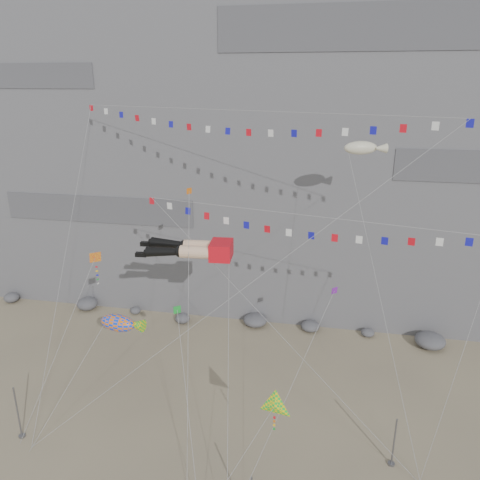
{
  "coord_description": "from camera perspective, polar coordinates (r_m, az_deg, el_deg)",
  "views": [
    {
      "loc": [
        7.16,
        -28.17,
        25.43
      ],
      "look_at": [
        -0.13,
        9.0,
        12.57
      ],
      "focal_mm": 35.0,
      "sensor_mm": 36.0,
      "label": 1
    }
  ],
  "objects": [
    {
      "name": "flag_banner_lower",
      "position": [
        33.95,
        7.44,
        3.04
      ],
      "size": [
        24.95,
        9.52,
        19.74
      ],
      "color": "red",
      "rests_on": "ground"
    },
    {
      "name": "small_kite_a",
      "position": [
        37.04,
        -6.22,
        5.2
      ],
      "size": [
        3.39,
        12.24,
        20.95
      ],
      "color": "#D66212",
      "rests_on": "ground"
    },
    {
      "name": "small_kite_b",
      "position": [
        36.91,
        11.32,
        -6.34
      ],
      "size": [
        5.82,
        11.27,
        15.49
      ],
      "color": "purple",
      "rests_on": "ground"
    },
    {
      "name": "anchor_pole_right",
      "position": [
        36.57,
        18.26,
        -22.38
      ],
      "size": [
        0.12,
        0.12,
        3.86
      ],
      "primitive_type": "cylinder",
      "color": "slate",
      "rests_on": "ground"
    },
    {
      "name": "delta_kite",
      "position": [
        30.68,
        4.23,
        -19.59
      ],
      "size": [
        5.16,
        3.79,
        8.45
      ],
      "color": "yellow",
      "rests_on": "ground"
    },
    {
      "name": "harlequin_kite",
      "position": [
        36.34,
        -17.27,
        -2.12
      ],
      "size": [
        5.51,
        6.53,
        14.87
      ],
      "color": "red",
      "rests_on": "ground"
    },
    {
      "name": "ground",
      "position": [
        38.62,
        -2.57,
        -22.46
      ],
      "size": [
        120.0,
        120.0,
        0.0
      ],
      "primitive_type": "plane",
      "color": "gray",
      "rests_on": "ground"
    },
    {
      "name": "blimp_windsock",
      "position": [
        39.52,
        14.5,
        10.74
      ],
      "size": [
        6.99,
        14.33,
        24.75
      ],
      "color": "beige",
      "rests_on": "ground"
    },
    {
      "name": "small_kite_c",
      "position": [
        34.28,
        -7.64,
        -8.67
      ],
      "size": [
        4.21,
        8.33,
        12.92
      ],
      "color": "#17972C",
      "rests_on": "ground"
    },
    {
      "name": "cliff",
      "position": [
        60.6,
        4.55,
        18.29
      ],
      "size": [
        80.0,
        28.0,
        50.0
      ],
      "primitive_type": "cube",
      "color": "slate",
      "rests_on": "ground"
    },
    {
      "name": "anchor_pole_left",
      "position": [
        40.4,
        -25.46,
        -18.47
      ],
      "size": [
        0.12,
        0.12,
        4.39
      ],
      "primitive_type": "cylinder",
      "color": "slate",
      "rests_on": "ground"
    },
    {
      "name": "talus_boulders",
      "position": [
        52.04,
        1.87,
        -9.76
      ],
      "size": [
        60.0,
        3.0,
        1.2
      ],
      "primitive_type": null,
      "color": "#58585C",
      "rests_on": "ground"
    },
    {
      "name": "fish_windsock",
      "position": [
        38.03,
        -14.7,
        -9.77
      ],
      "size": [
        6.77,
        7.12,
        10.86
      ],
      "color": "orange",
      "rests_on": "ground"
    },
    {
      "name": "flag_banner_upper",
      "position": [
        38.43,
        -0.27,
        15.5
      ],
      "size": [
        31.57,
        19.59,
        29.77
      ],
      "color": "red",
      "rests_on": "ground"
    },
    {
      "name": "legs_kite",
      "position": [
        36.69,
        -5.52,
        -1.12
      ],
      "size": [
        10.16,
        14.78,
        19.03
      ],
      "rotation": [
        0.0,
        0.0,
        0.08
      ],
      "color": "red",
      "rests_on": "ground"
    }
  ]
}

